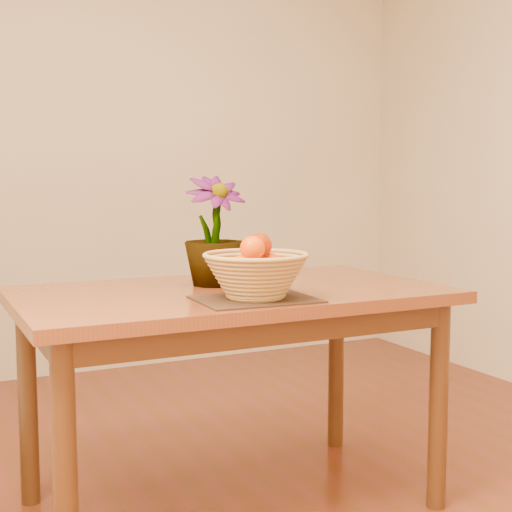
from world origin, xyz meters
name	(u,v)px	position (x,y,z in m)	size (l,w,h in m)	color
wall_back	(92,138)	(0.00, 2.25, 1.35)	(4.00, 0.02, 2.70)	beige
table	(231,315)	(0.00, 0.30, 0.66)	(1.40, 0.80, 0.75)	maroon
placemat	(256,299)	(-0.03, 0.06, 0.75)	(0.35, 0.26, 0.01)	#3C2015
wicker_basket	(256,277)	(-0.03, 0.06, 0.82)	(0.32, 0.32, 0.13)	tan
orange_pile	(256,259)	(-0.02, 0.07, 0.87)	(0.20, 0.19, 0.14)	#FF4804
potted_plant	(214,231)	(-0.02, 0.41, 0.94)	(0.21, 0.21, 0.38)	#1C4D16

